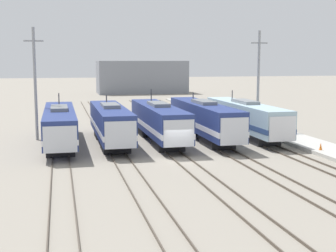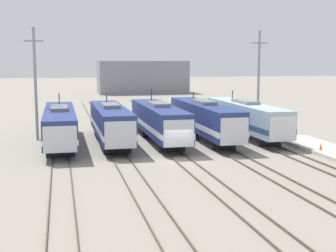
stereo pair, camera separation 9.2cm
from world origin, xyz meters
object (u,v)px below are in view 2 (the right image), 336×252
at_px(locomotive_far_left, 60,125).
at_px(catenary_tower_right, 259,80).
at_px(locomotive_far_right, 246,118).
at_px(traffic_cone, 321,146).
at_px(catenary_tower_left, 35,82).
at_px(locomotive_center_right, 205,120).
at_px(locomotive_center_left, 111,124).
at_px(locomotive_center, 159,122).

distance_m(locomotive_far_left, catenary_tower_right, 23.87).
height_order(locomotive_far_right, traffic_cone, locomotive_far_right).
xyz_separation_m(locomotive_far_left, catenary_tower_right, (23.18, 3.90, 4.17)).
distance_m(catenary_tower_left, traffic_cone, 29.78).
height_order(locomotive_center_right, traffic_cone, locomotive_center_right).
relative_size(locomotive_center_left, traffic_cone, 24.68).
relative_size(locomotive_far_right, catenary_tower_right, 1.54).
bearing_deg(locomotive_far_left, catenary_tower_left, 121.79).
bearing_deg(catenary_tower_left, locomotive_center, -18.86).
height_order(locomotive_center, catenary_tower_left, catenary_tower_left).
bearing_deg(locomotive_center, catenary_tower_left, 161.14).
height_order(locomotive_center, locomotive_center_right, locomotive_center).
bearing_deg(traffic_cone, locomotive_center, 144.15).
distance_m(locomotive_center_right, catenary_tower_left, 18.61).
distance_m(catenary_tower_left, catenary_tower_right, 25.60).
distance_m(locomotive_far_right, catenary_tower_left, 23.41).
bearing_deg(catenary_tower_left, traffic_cone, -28.20).
distance_m(locomotive_center_right, catenary_tower_right, 9.72).
bearing_deg(catenary_tower_left, locomotive_far_right, -8.08).
bearing_deg(locomotive_far_right, locomotive_center, -174.01).
distance_m(locomotive_center, catenary_tower_left, 13.94).
bearing_deg(locomotive_center_left, traffic_cone, -26.96).
relative_size(locomotive_far_left, locomotive_center_left, 1.14).
relative_size(locomotive_center_left, locomotive_far_right, 0.89).
height_order(locomotive_center_right, locomotive_far_right, locomotive_far_right).
bearing_deg(locomotive_far_left, traffic_cone, -23.02).
bearing_deg(locomotive_center_left, locomotive_far_right, 4.83).
distance_m(locomotive_center_right, traffic_cone, 12.79).
bearing_deg(catenary_tower_right, locomotive_far_left, -170.46).
relative_size(locomotive_center_left, locomotive_center, 0.94).
height_order(locomotive_far_left, locomotive_far_right, locomotive_far_left).
height_order(catenary_tower_right, traffic_cone, catenary_tower_right).
bearing_deg(traffic_cone, locomotive_center_right, 129.47).
height_order(locomotive_center_left, catenary_tower_right, catenary_tower_right).
relative_size(locomotive_far_left, catenary_tower_right, 1.57).
height_order(locomotive_far_left, catenary_tower_left, catenary_tower_left).
height_order(catenary_tower_left, catenary_tower_right, same).
bearing_deg(traffic_cone, catenary_tower_left, 151.80).
relative_size(locomotive_far_left, locomotive_center_right, 1.01).
relative_size(locomotive_far_left, locomotive_center, 1.07).
height_order(locomotive_center_right, catenary_tower_left, catenary_tower_left).
bearing_deg(locomotive_far_left, catenary_tower_right, 9.54).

